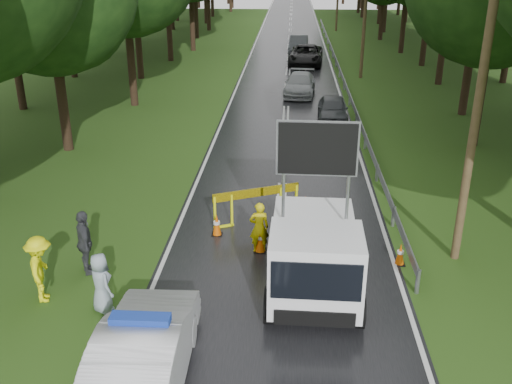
# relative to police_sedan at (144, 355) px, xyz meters

# --- Properties ---
(ground) EXTENTS (160.00, 160.00, 0.00)m
(ground) POSITION_rel_police_sedan_xyz_m (2.62, 3.91, -0.80)
(ground) COLOR #2B4D16
(ground) RESTS_ON ground
(road) EXTENTS (7.00, 140.00, 0.02)m
(road) POSITION_rel_police_sedan_xyz_m (2.62, 33.91, -0.79)
(road) COLOR black
(road) RESTS_ON ground
(guardrail) EXTENTS (0.12, 60.06, 0.70)m
(guardrail) POSITION_rel_police_sedan_xyz_m (6.32, 33.58, -0.25)
(guardrail) COLOR gray
(guardrail) RESTS_ON ground
(utility_pole_near) EXTENTS (1.40, 0.24, 10.00)m
(utility_pole_near) POSITION_rel_police_sedan_xyz_m (7.82, 5.91, 4.26)
(utility_pole_near) COLOR #453720
(utility_pole_near) RESTS_ON ground
(utility_pole_mid) EXTENTS (1.40, 0.24, 10.00)m
(utility_pole_mid) POSITION_rel_police_sedan_xyz_m (7.82, 31.91, 4.26)
(utility_pole_mid) COLOR #453720
(utility_pole_mid) RESTS_ON ground
(police_sedan) EXTENTS (1.79, 4.88, 1.75)m
(police_sedan) POSITION_rel_police_sedan_xyz_m (0.00, 0.00, 0.00)
(police_sedan) COLOR silver
(police_sedan) RESTS_ON ground
(work_truck) EXTENTS (2.49, 5.37, 4.24)m
(work_truck) POSITION_rel_police_sedan_xyz_m (3.58, 3.91, 0.35)
(work_truck) COLOR gray
(work_truck) RESTS_ON ground
(barrier) EXTENTS (2.75, 1.26, 1.23)m
(barrier) POSITION_rel_police_sedan_xyz_m (1.82, 7.91, 0.13)
(barrier) COLOR #F1FA0D
(barrier) RESTS_ON ground
(officer) EXTENTS (0.65, 0.48, 1.62)m
(officer) POSITION_rel_police_sedan_xyz_m (2.02, 5.91, 0.01)
(officer) COLOR #D7C70B
(officer) RESTS_ON ground
(civilian) EXTENTS (0.98, 0.97, 1.59)m
(civilian) POSITION_rel_police_sedan_xyz_m (3.29, 4.41, -0.01)
(civilian) COLOR #172097
(civilian) RESTS_ON ground
(bystander_left) EXTENTS (1.00, 1.32, 1.81)m
(bystander_left) POSITION_rel_police_sedan_xyz_m (-3.39, 3.02, 0.10)
(bystander_left) COLOR #EBEE0C
(bystander_left) RESTS_ON ground
(bystander_mid) EXTENTS (0.91, 1.20, 1.89)m
(bystander_mid) POSITION_rel_police_sedan_xyz_m (-2.71, 4.40, 0.15)
(bystander_mid) COLOR #383A3F
(bystander_mid) RESTS_ON ground
(bystander_right) EXTENTS (0.90, 0.91, 1.58)m
(bystander_right) POSITION_rel_police_sedan_xyz_m (-1.72, 2.65, -0.01)
(bystander_right) COLOR #8C9CA8
(bystander_right) RESTS_ON ground
(queue_car_first) EXTENTS (1.65, 3.89, 1.31)m
(queue_car_first) POSITION_rel_police_sedan_xyz_m (5.09, 20.46, -0.15)
(queue_car_first) COLOR #3D4145
(queue_car_first) RESTS_ON ground
(queue_car_second) EXTENTS (2.20, 4.64, 1.31)m
(queue_car_second) POSITION_rel_police_sedan_xyz_m (3.42, 26.46, -0.15)
(queue_car_second) COLOR #9DA0A5
(queue_car_second) RESTS_ON ground
(queue_car_third) EXTENTS (2.96, 5.68, 1.53)m
(queue_car_third) POSITION_rel_police_sedan_xyz_m (3.98, 36.79, -0.04)
(queue_car_third) COLOR black
(queue_car_third) RESTS_ON ground
(queue_car_fourth) EXTENTS (1.85, 4.49, 1.45)m
(queue_car_fourth) POSITION_rel_police_sedan_xyz_m (3.44, 42.79, -0.08)
(queue_car_fourth) COLOR #404448
(queue_car_fourth) RESTS_ON ground
(cone_near_left) EXTENTS (0.31, 0.31, 0.67)m
(cone_near_left) POSITION_rel_police_sedan_xyz_m (-0.88, 0.65, -0.48)
(cone_near_left) COLOR black
(cone_near_left) RESTS_ON ground
(cone_center) EXTENTS (0.38, 0.38, 0.81)m
(cone_center) POSITION_rel_police_sedan_xyz_m (2.06, 5.91, -0.41)
(cone_center) COLOR black
(cone_center) RESTS_ON ground
(cone_far) EXTENTS (0.36, 0.36, 0.77)m
(cone_far) POSITION_rel_police_sedan_xyz_m (3.44, 8.46, -0.43)
(cone_far) COLOR black
(cone_far) RESTS_ON ground
(cone_left_mid) EXTENTS (0.35, 0.35, 0.73)m
(cone_left_mid) POSITION_rel_police_sedan_xyz_m (0.62, 6.91, -0.45)
(cone_left_mid) COLOR black
(cone_left_mid) RESTS_ON ground
(cone_right) EXTENTS (0.32, 0.32, 0.67)m
(cone_right) POSITION_rel_police_sedan_xyz_m (6.12, 5.41, -0.48)
(cone_right) COLOR black
(cone_right) RESTS_ON ground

